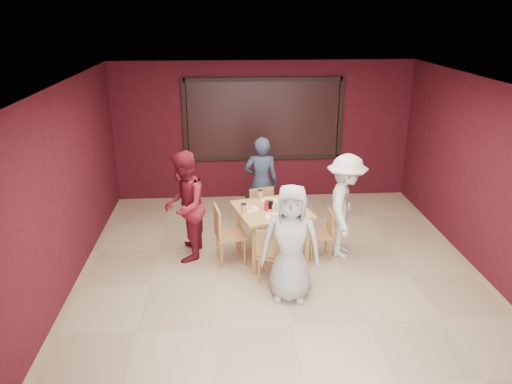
{
  "coord_description": "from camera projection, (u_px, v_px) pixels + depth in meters",
  "views": [
    {
      "loc": [
        -0.81,
        -6.36,
        3.74
      ],
      "look_at": [
        -0.33,
        0.73,
        1.11
      ],
      "focal_mm": 35.0,
      "sensor_mm": 36.0,
      "label": 1
    }
  ],
  "objects": [
    {
      "name": "floor",
      "position": [
        282.0,
        280.0,
        7.3
      ],
      "size": [
        7.0,
        7.0,
        0.0
      ],
      "primitive_type": "plane",
      "color": "tan",
      "rests_on": "ground"
    },
    {
      "name": "chair_right",
      "position": [
        323.0,
        232.0,
        7.84
      ],
      "size": [
        0.39,
        0.39,
        0.77
      ],
      "color": "tan",
      "rests_on": "floor"
    },
    {
      "name": "chair_left",
      "position": [
        226.0,
        231.0,
        7.65
      ],
      "size": [
        0.52,
        0.52,
        0.92
      ],
      "color": "tan",
      "rests_on": "floor"
    },
    {
      "name": "diner_right",
      "position": [
        345.0,
        206.0,
        7.79
      ],
      "size": [
        0.89,
        1.2,
        1.66
      ],
      "primitive_type": "imported",
      "rotation": [
        0.0,
        0.0,
        1.29
      ],
      "color": "white",
      "rests_on": "floor"
    },
    {
      "name": "chair_front",
      "position": [
        272.0,
        252.0,
        7.08
      ],
      "size": [
        0.52,
        0.52,
        0.86
      ],
      "color": "tan",
      "rests_on": "floor"
    },
    {
      "name": "diner_front",
      "position": [
        291.0,
        243.0,
        6.6
      ],
      "size": [
        0.88,
        0.66,
        1.63
      ],
      "primitive_type": "imported",
      "rotation": [
        0.0,
        0.0,
        -0.2
      ],
      "color": "#AEAEAE",
      "rests_on": "floor"
    },
    {
      "name": "chair_back",
      "position": [
        264.0,
        212.0,
        8.44
      ],
      "size": [
        0.53,
        0.53,
        0.89
      ],
      "color": "tan",
      "rests_on": "floor"
    },
    {
      "name": "dining_table",
      "position": [
        272.0,
        215.0,
        7.73
      ],
      "size": [
        1.29,
        1.29,
        0.99
      ],
      "color": "tan",
      "rests_on": "floor"
    },
    {
      "name": "diner_left",
      "position": [
        184.0,
        206.0,
        7.69
      ],
      "size": [
        0.72,
        0.89,
        1.74
      ],
      "primitive_type": "imported",
      "rotation": [
        0.0,
        0.0,
        -1.64
      ],
      "color": "maroon",
      "rests_on": "floor"
    },
    {
      "name": "window_blinds",
      "position": [
        263.0,
        119.0,
        9.96
      ],
      "size": [
        3.0,
        0.02,
        1.5
      ],
      "primitive_type": "cube",
      "color": "black"
    },
    {
      "name": "diner_back",
      "position": [
        261.0,
        182.0,
        8.86
      ],
      "size": [
        0.64,
        0.45,
        1.66
      ],
      "primitive_type": "imported",
      "rotation": [
        0.0,
        0.0,
        3.06
      ],
      "color": "#2B364C",
      "rests_on": "floor"
    }
  ]
}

